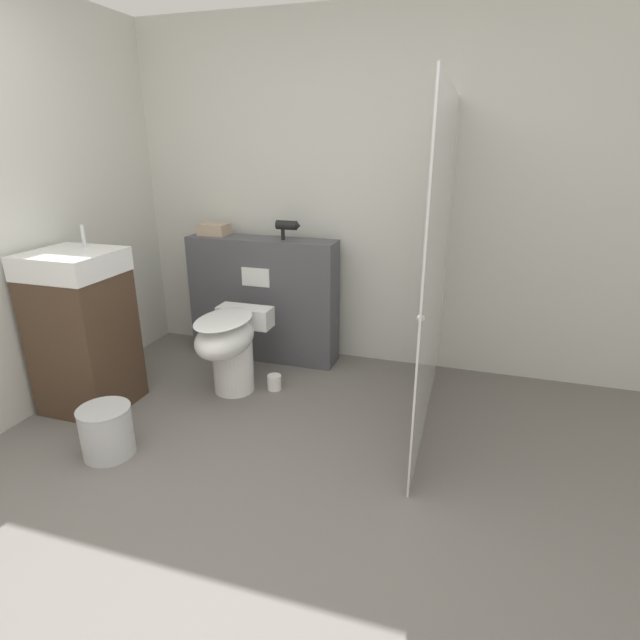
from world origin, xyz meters
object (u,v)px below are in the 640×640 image
sink_vanity (83,331)px  hair_drier (288,226)px  toilet (230,344)px  waste_bin (107,431)px

sink_vanity → hair_drier: size_ratio=6.32×
toilet → waste_bin: toilet is taller
waste_bin → hair_drier: bearing=71.1°
toilet → sink_vanity: (-0.79, -0.43, 0.16)m
hair_drier → sink_vanity: bearing=-133.1°
hair_drier → waste_bin: size_ratio=0.65×
toilet → hair_drier: (0.19, 0.62, 0.70)m
sink_vanity → waste_bin: 0.74m
sink_vanity → hair_drier: bearing=46.9°
hair_drier → waste_bin: 1.82m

